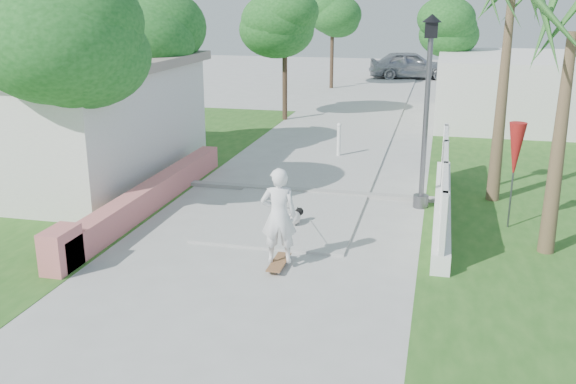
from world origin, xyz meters
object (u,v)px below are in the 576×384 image
(street_lamp, at_px, (427,106))
(bollard, at_px, (339,139))
(patio_umbrella, at_px, (515,152))
(dog, at_px, (295,217))
(skateboarder, at_px, (279,214))
(parked_car, at_px, (410,65))

(street_lamp, relative_size, bollard, 4.07)
(bollard, relative_size, patio_umbrella, 0.47)
(patio_umbrella, bearing_deg, dog, -167.31)
(patio_umbrella, height_order, skateboarder, patio_umbrella)
(bollard, xyz_separation_m, dog, (0.10, -6.51, -0.36))
(bollard, bearing_deg, skateboarder, -88.23)
(parked_car, bearing_deg, dog, 166.85)
(skateboarder, relative_size, dog, 5.10)
(patio_umbrella, height_order, parked_car, patio_umbrella)
(street_lamp, bearing_deg, parked_car, 93.76)
(street_lamp, distance_m, bollard, 5.56)
(bollard, distance_m, parked_car, 21.40)
(bollard, relative_size, dog, 1.93)
(street_lamp, bearing_deg, patio_umbrella, -27.76)
(skateboarder, height_order, dog, skateboarder)
(parked_car, bearing_deg, street_lamp, 172.46)
(bollard, height_order, parked_car, parked_car)
(patio_umbrella, relative_size, skateboarder, 0.80)
(skateboarder, height_order, parked_car, skateboarder)
(bollard, relative_size, skateboarder, 0.38)
(dog, bearing_deg, patio_umbrella, 32.70)
(street_lamp, relative_size, skateboarder, 1.54)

